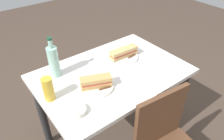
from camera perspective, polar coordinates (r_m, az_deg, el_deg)
ground_plane at (r=2.11m, az=-0.00°, el=-17.31°), size 8.00×8.00×0.00m
dining_table at (r=1.65m, az=-0.00°, el=-4.21°), size 1.08×0.74×0.75m
plate_near at (r=1.73m, az=3.08°, el=3.50°), size 0.23×0.23×0.01m
baguette_sandwich_near at (r=1.71m, az=3.12°, el=4.67°), size 0.24×0.08×0.07m
knife_near at (r=1.70m, az=4.43°, el=3.16°), size 0.18×0.03×0.01m
plate_far at (r=1.44m, az=-4.19°, el=-4.37°), size 0.23×0.23×0.01m
baguette_sandwich_far at (r=1.41m, az=-4.27°, el=-3.08°), size 0.21×0.14×0.07m
knife_far at (r=1.39m, az=-3.34°, el=-5.26°), size 0.18×0.05×0.01m
water_bottle at (r=1.52m, az=-15.20°, el=2.27°), size 0.07×0.07×0.30m
beer_glass at (r=1.36m, az=-16.53°, el=-4.85°), size 0.07×0.07×0.16m
olive_bowl at (r=1.28m, az=-9.25°, el=-10.57°), size 0.11×0.11×0.03m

